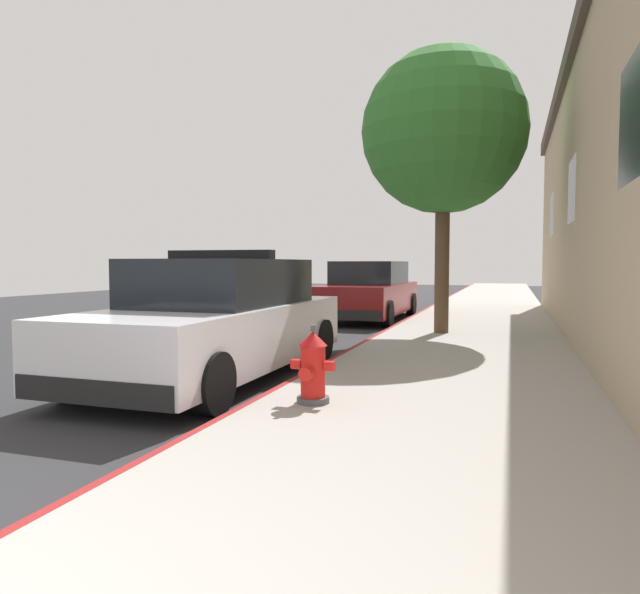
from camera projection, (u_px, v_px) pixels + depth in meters
ground_plane at (182, 338)px, 12.34m from camera, size 29.77×60.00×0.20m
sidewalk_pavement at (469, 342)px, 10.44m from camera, size 3.32×60.00×0.15m
curb_painted_edge at (378, 338)px, 10.98m from camera, size 0.08×60.00×0.15m
police_cruiser at (219, 321)px, 7.56m from camera, size 1.94×4.84×1.68m
parked_car_silver_ahead at (369, 292)px, 15.44m from camera, size 1.94×4.84×1.56m
fire_hydrant at (313, 367)px, 5.57m from camera, size 0.44×0.40×0.76m
street_tree at (444, 132)px, 11.04m from camera, size 3.16×3.16×5.48m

